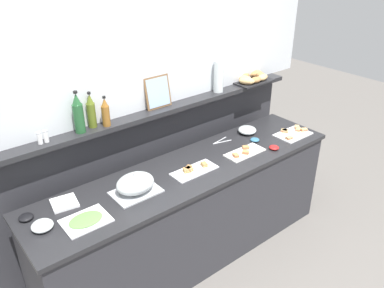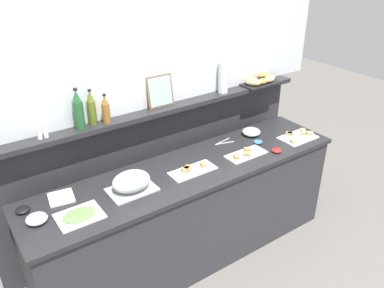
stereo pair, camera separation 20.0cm
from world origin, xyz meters
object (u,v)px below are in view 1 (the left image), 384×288
object	(u,v)px
serving_cloche	(135,184)
glass_bowl_large	(247,130)
condiment_bowl_cream	(274,148)
framed_picture	(158,92)
sandwich_platter_rear	(194,170)
napkin_stack	(64,203)
pepper_shaker	(46,136)
salt_shaker	(40,138)
glass_bowl_medium	(42,226)
wine_bottle_green	(78,114)
bread_basket	(252,78)
sandwich_platter_front	(293,133)
serving_tongs	(221,141)
vinegar_bottle_amber	(106,113)
condiment_bowl_red	(26,217)
cold_cuts_platter	(86,220)
olive_oil_bottle	(91,111)
condiment_bowl_dark	(255,140)
water_carafe	(219,77)
sandwich_platter_side	(244,152)

from	to	relation	value
serving_cloche	glass_bowl_large	size ratio (longest dim) A/B	2.00
condiment_bowl_cream	framed_picture	size ratio (longest dim) A/B	0.33
sandwich_platter_rear	framed_picture	bearing A→B (deg)	86.64
napkin_stack	pepper_shaker	bearing A→B (deg)	82.00
salt_shaker	glass_bowl_medium	bearing A→B (deg)	-116.31
wine_bottle_green	bread_basket	size ratio (longest dim) A/B	0.78
sandwich_platter_front	napkin_stack	world-z (taller)	sandwich_platter_front
serving_tongs	vinegar_bottle_amber	distance (m)	1.12
serving_cloche	napkin_stack	xyz separation A→B (m)	(-0.46, 0.19, -0.06)
sandwich_platter_front	wine_bottle_green	world-z (taller)	wine_bottle_green
glass_bowl_large	framed_picture	xyz separation A→B (m)	(-0.79, 0.30, 0.48)
condiment_bowl_red	pepper_shaker	xyz separation A→B (m)	(0.30, 0.25, 0.40)
wine_bottle_green	framed_picture	distance (m)	0.72
cold_cuts_platter	bread_basket	xyz separation A→B (m)	(2.06, 0.52, 0.41)
glass_bowl_medium	vinegar_bottle_amber	bearing A→B (deg)	29.18
serving_cloche	framed_picture	distance (m)	0.84
cold_cuts_platter	bread_basket	distance (m)	2.17
sandwich_platter_rear	wine_bottle_green	world-z (taller)	wine_bottle_green
olive_oil_bottle	pepper_shaker	distance (m)	0.37
condiment_bowl_dark	bread_basket	xyz separation A→B (m)	(0.37, 0.43, 0.40)
cold_cuts_platter	serving_cloche	world-z (taller)	serving_cloche
condiment_bowl_red	vinegar_bottle_amber	bearing A→B (deg)	16.82
wine_bottle_green	pepper_shaker	distance (m)	0.27
cold_cuts_platter	pepper_shaker	xyz separation A→B (m)	(0.00, 0.51, 0.41)
sandwich_platter_rear	condiment_bowl_dark	world-z (taller)	sandwich_platter_rear
serving_cloche	sandwich_platter_front	bearing A→B (deg)	-3.64
serving_tongs	water_carafe	size ratio (longest dim) A/B	0.64
water_carafe	salt_shaker	bearing A→B (deg)	-180.00
cold_cuts_platter	condiment_bowl_red	world-z (taller)	condiment_bowl_red
serving_cloche	vinegar_bottle_amber	size ratio (longest dim) A/B	1.44
sandwich_platter_side	glass_bowl_medium	distance (m)	1.71
sandwich_platter_side	pepper_shaker	size ratio (longest dim) A/B	4.18
glass_bowl_large	cold_cuts_platter	bearing A→B (deg)	-171.75
sandwich_platter_rear	salt_shaker	world-z (taller)	salt_shaker
sandwich_platter_rear	sandwich_platter_front	bearing A→B (deg)	-3.74
vinegar_bottle_amber	framed_picture	size ratio (longest dim) A/B	0.89
olive_oil_bottle	wine_bottle_green	xyz separation A→B (m)	(-0.11, -0.03, 0.02)
olive_oil_bottle	salt_shaker	bearing A→B (deg)	-176.28
serving_tongs	water_carafe	xyz separation A→B (m)	(0.17, 0.23, 0.51)
water_carafe	vinegar_bottle_amber	bearing A→B (deg)	-178.97
serving_tongs	bread_basket	xyz separation A→B (m)	(0.62, 0.24, 0.41)
sandwich_platter_front	olive_oil_bottle	bearing A→B (deg)	161.59
condiment_bowl_red	vinegar_bottle_amber	size ratio (longest dim) A/B	0.40
salt_shaker	pepper_shaker	world-z (taller)	same
cold_cuts_platter	condiment_bowl_dark	xyz separation A→B (m)	(1.70, 0.10, 0.01)
cold_cuts_platter	condiment_bowl_dark	bearing A→B (deg)	3.29
cold_cuts_platter	framed_picture	size ratio (longest dim) A/B	1.12
sandwich_platter_front	condiment_bowl_dark	xyz separation A→B (m)	(-0.38, 0.13, 0.00)
glass_bowl_medium	condiment_bowl_red	size ratio (longest dim) A/B	1.45
condiment_bowl_dark	water_carafe	size ratio (longest dim) A/B	0.29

